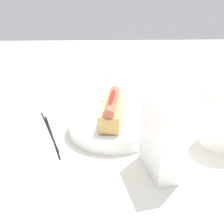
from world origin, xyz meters
name	(u,v)px	position (x,y,z in m)	size (l,w,h in m)	color
ground_plane	(109,135)	(0.00, 0.00, 0.00)	(2.40, 2.40, 0.00)	silver
serving_bowl	(112,125)	(-0.02, 0.01, 0.02)	(0.23, 0.23, 0.04)	white
hotdog_front	(112,109)	(-0.02, 0.01, 0.06)	(0.16, 0.07, 0.06)	tan
water_glass	(115,89)	(-0.22, 0.03, 0.04)	(0.07, 0.07, 0.09)	white
napkin_box	(160,139)	(0.14, 0.10, 0.07)	(0.11, 0.04, 0.15)	white
chopstick_near	(52,135)	(0.00, -0.14, 0.00)	(0.01, 0.01, 0.22)	black
chopstick_far	(49,129)	(-0.03, -0.16, 0.00)	(0.01, 0.01, 0.22)	black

